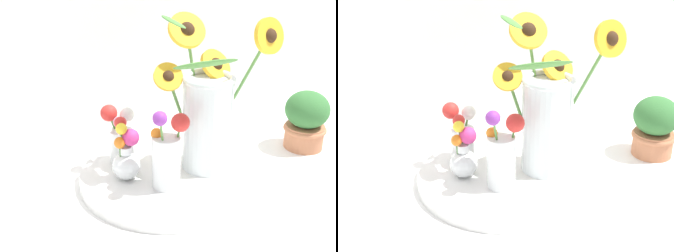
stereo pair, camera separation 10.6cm
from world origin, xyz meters
The scene contains 7 objects.
ground_plane centered at (0.00, 0.00, 0.00)m, with size 6.00×6.00×0.00m, color white.
serving_tray centered at (-0.02, 0.08, 0.01)m, with size 0.42×0.42×0.02m.
mason_jar_sunflowers centered at (0.07, 0.06, 0.17)m, with size 0.29×0.22×0.37m.
vase_small_center centered at (-0.06, 0.03, 0.10)m, with size 0.09×0.07×0.20m.
vase_bulb_right centered at (-0.12, 0.11, 0.08)m, with size 0.07×0.07×0.15m.
vase_small_back centered at (-0.10, 0.19, 0.09)m, with size 0.08×0.07×0.15m.
potted_plant centered at (0.38, 0.05, 0.08)m, with size 0.12×0.12×0.16m.
Camera 1 is at (-0.51, -0.75, 0.59)m, focal length 50.00 mm.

